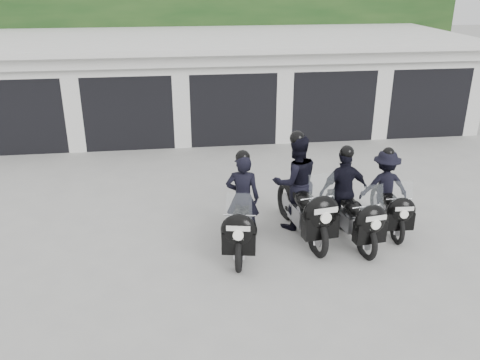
{
  "coord_description": "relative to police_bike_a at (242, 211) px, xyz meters",
  "views": [
    {
      "loc": [
        -1.79,
        -9.3,
        4.97
      ],
      "look_at": [
        -0.52,
        0.11,
        1.05
      ],
      "focal_mm": 38.0,
      "sensor_mm": 36.0,
      "label": 1
    }
  ],
  "objects": [
    {
      "name": "ground",
      "position": [
        0.61,
        0.75,
        -0.77
      ],
      "size": [
        80.0,
        80.0,
        0.0
      ],
      "primitive_type": "plane",
      "color": "#9E9E99",
      "rests_on": "ground"
    },
    {
      "name": "police_bike_b",
      "position": [
        1.24,
        0.51,
        0.14
      ],
      "size": [
        1.11,
        2.45,
        2.15
      ],
      "rotation": [
        0.0,
        0.0,
        0.15
      ],
      "color": "black",
      "rests_on": "ground"
    },
    {
      "name": "background_vegetation",
      "position": [
        0.98,
        13.66,
        2.0
      ],
      "size": [
        20.0,
        3.9,
        5.8
      ],
      "color": "#153513",
      "rests_on": "ground"
    },
    {
      "name": "garage_block",
      "position": [
        0.61,
        8.8,
        0.66
      ],
      "size": [
        16.4,
        6.8,
        2.96
      ],
      "color": "silver",
      "rests_on": "ground"
    },
    {
      "name": "police_bike_d",
      "position": [
        3.12,
        0.59,
        -0.04
      ],
      "size": [
        1.05,
        1.95,
        1.7
      ],
      "rotation": [
        0.0,
        0.0,
        -0.06
      ],
      "color": "black",
      "rests_on": "ground"
    },
    {
      "name": "police_bike_c",
      "position": [
        2.14,
        0.2,
        0.04
      ],
      "size": [
        1.11,
        2.19,
        1.91
      ],
      "rotation": [
        0.0,
        0.0,
        0.14
      ],
      "color": "black",
      "rests_on": "ground"
    },
    {
      "name": "police_bike_a",
      "position": [
        0.0,
        0.0,
        0.0
      ],
      "size": [
        0.93,
        2.2,
        1.94
      ],
      "rotation": [
        0.0,
        0.0,
        -0.2
      ],
      "color": "black",
      "rests_on": "ground"
    }
  ]
}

